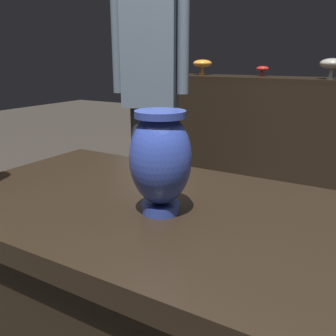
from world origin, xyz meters
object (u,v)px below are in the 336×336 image
object	(u,v)px
shelf_vase_far_left	(202,64)
shelf_vase_center	(332,64)
vase_centerpiece	(160,159)
visitor_near_left	(150,79)
shelf_vase_left	(263,69)

from	to	relation	value
shelf_vase_far_left	shelf_vase_center	size ratio (longest dim) A/B	0.99
vase_centerpiece	visitor_near_left	size ratio (longest dim) A/B	0.14
shelf_vase_left	shelf_vase_center	distance (m)	0.54
vase_centerpiece	visitor_near_left	distance (m)	1.56
shelf_vase_left	shelf_vase_far_left	bearing A→B (deg)	179.83
vase_centerpiece	visitor_near_left	xyz separation A→B (m)	(-0.88, 1.29, 0.08)
vase_centerpiece	shelf_vase_center	world-z (taller)	shelf_vase_center
visitor_near_left	shelf_vase_far_left	bearing A→B (deg)	-101.24
shelf_vase_left	shelf_vase_center	bearing A→B (deg)	-15.42
vase_centerpiece	shelf_vase_left	size ratio (longest dim) A/B	2.38
vase_centerpiece	shelf_vase_far_left	bearing A→B (deg)	113.94
shelf_vase_center	visitor_near_left	bearing A→B (deg)	-135.44
vase_centerpiece	shelf_vase_left	bearing A→B (deg)	102.36
vase_centerpiece	shelf_vase_left	distance (m)	2.37
shelf_vase_center	shelf_vase_far_left	bearing A→B (deg)	172.06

